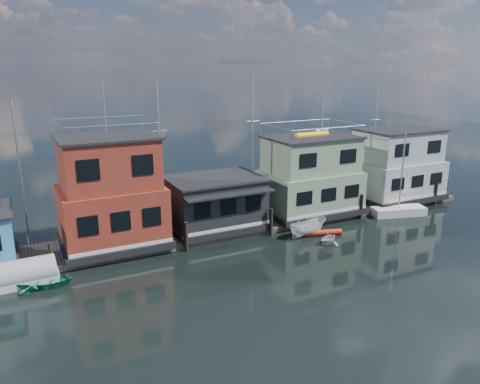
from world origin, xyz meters
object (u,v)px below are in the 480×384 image
motorboat (308,228)px  red_kayak (322,233)px  houseboat_dark (215,203)px  houseboat_white (396,166)px  dinghy_teal (44,281)px  dinghy_white (328,238)px  houseboat_red (111,194)px  houseboat_green (310,176)px  tarp_runabout (20,275)px  day_sailer (398,210)px

motorboat → red_kayak: bearing=-118.1°
houseboat_dark → houseboat_white: 19.03m
dinghy_teal → red_kayak: size_ratio=1.08×
dinghy_teal → dinghy_white: size_ratio=1.85×
houseboat_dark → houseboat_red: bearing=179.9°
red_kayak → dinghy_teal: bearing=-164.1°
red_kayak → houseboat_green: bearing=85.0°
houseboat_dark → houseboat_white: size_ratio=0.88×
houseboat_green → red_kayak: (-1.89, -4.60, -3.32)m
tarp_runabout → red_kayak: bearing=-5.6°
houseboat_green → houseboat_white: 10.00m
day_sailer → tarp_runabout: 30.53m
dinghy_teal → day_sailer: day_sailer is taller
houseboat_dark → motorboat: houseboat_dark is taller
houseboat_white → dinghy_white: bearing=-153.6°
houseboat_white → red_kayak: size_ratio=2.68×
dinghy_white → red_kayak: 1.82m
houseboat_red → dinghy_white: houseboat_red is taller
day_sailer → tarp_runabout: bearing=-164.8°
houseboat_white → dinghy_white: houseboat_white is taller
dinghy_teal → motorboat: motorboat is taller
houseboat_red → houseboat_white: bearing=0.0°
houseboat_red → motorboat: houseboat_red is taller
houseboat_dark → tarp_runabout: size_ratio=1.72×
houseboat_green → dinghy_white: bearing=-112.5°
dinghy_white → red_kayak: (0.70, 1.66, -0.25)m
houseboat_red → day_sailer: 24.69m
dinghy_teal → dinghy_white: (19.53, -2.17, 0.13)m
houseboat_dark → dinghy_white: (6.41, -6.25, -1.93)m
houseboat_dark → dinghy_white: bearing=-44.3°
houseboat_white → day_sailer: bearing=-128.9°
red_kayak → tarp_runabout: 21.52m
houseboat_dark → tarp_runabout: houseboat_dark is taller
houseboat_dark → motorboat: bearing=-34.3°
houseboat_green → day_sailer: bearing=-26.2°
houseboat_red → day_sailer: houseboat_red is taller
dinghy_white → motorboat: (-0.37, 2.13, 0.18)m
houseboat_red → houseboat_green: (17.00, 0.00, -0.55)m
houseboat_dark → day_sailer: (16.16, -3.50, -1.98)m
tarp_runabout → dinghy_white: bearing=-10.2°
dinghy_teal → dinghy_white: 19.65m
red_kayak → houseboat_dark: bearing=164.6°
tarp_runabout → houseboat_white: bearing=3.6°
houseboat_white → tarp_runabout: size_ratio=1.95×
houseboat_white → dinghy_teal: houseboat_white is taller
dinghy_teal → tarp_runabout: tarp_runabout is taller
houseboat_dark → houseboat_white: bearing=0.1°
houseboat_red → houseboat_green: size_ratio=1.41×
tarp_runabout → dinghy_teal: bearing=-35.5°
houseboat_dark → dinghy_teal: (-13.13, -4.08, -2.07)m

